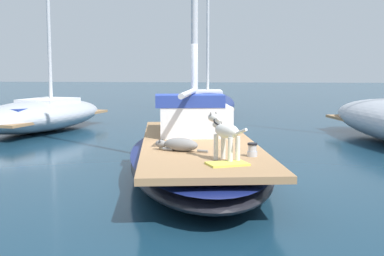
{
  "coord_description": "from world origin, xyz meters",
  "views": [
    {
      "loc": [
        0.9,
        -9.54,
        2.03
      ],
      "look_at": [
        0.0,
        -1.0,
        1.01
      ],
      "focal_mm": 47.97,
      "sensor_mm": 36.0,
      "label": 1
    }
  ],
  "objects_px": {
    "sailboat_main": "(198,157)",
    "dog_grey": "(179,145)",
    "coiled_rope": "(168,147)",
    "moored_boat_port_side": "(41,114)",
    "deck_towel": "(227,164)",
    "moored_boat_far_astern": "(208,102)",
    "dog_white": "(225,132)",
    "deck_winch": "(252,150)"
  },
  "relations": [
    {
      "from": "sailboat_main",
      "to": "dog_grey",
      "type": "height_order",
      "value": "dog_grey"
    },
    {
      "from": "deck_winch",
      "to": "sailboat_main",
      "type": "bearing_deg",
      "value": 120.98
    },
    {
      "from": "dog_grey",
      "to": "deck_winch",
      "type": "relative_size",
      "value": 4.41
    },
    {
      "from": "moored_boat_far_astern",
      "to": "dog_grey",
      "type": "bearing_deg",
      "value": -87.72
    },
    {
      "from": "deck_towel",
      "to": "moored_boat_far_astern",
      "type": "relative_size",
      "value": 0.07
    },
    {
      "from": "sailboat_main",
      "to": "deck_towel",
      "type": "height_order",
      "value": "deck_towel"
    },
    {
      "from": "coiled_rope",
      "to": "dog_white",
      "type": "bearing_deg",
      "value": -45.09
    },
    {
      "from": "dog_white",
      "to": "dog_grey",
      "type": "bearing_deg",
      "value": 135.12
    },
    {
      "from": "deck_winch",
      "to": "deck_towel",
      "type": "bearing_deg",
      "value": -116.01
    },
    {
      "from": "dog_white",
      "to": "moored_boat_port_side",
      "type": "relative_size",
      "value": 0.12
    },
    {
      "from": "deck_winch",
      "to": "deck_towel",
      "type": "distance_m",
      "value": 0.82
    },
    {
      "from": "dog_white",
      "to": "deck_winch",
      "type": "xyz_separation_m",
      "value": [
        0.41,
        0.39,
        -0.32
      ]
    },
    {
      "from": "deck_winch",
      "to": "moored_boat_port_side",
      "type": "height_order",
      "value": "moored_boat_port_side"
    },
    {
      "from": "sailboat_main",
      "to": "deck_winch",
      "type": "xyz_separation_m",
      "value": [
        1.01,
        -1.68,
        0.42
      ]
    },
    {
      "from": "dog_white",
      "to": "deck_towel",
      "type": "distance_m",
      "value": 0.53
    },
    {
      "from": "deck_winch",
      "to": "moored_boat_far_astern",
      "type": "relative_size",
      "value": 0.03
    },
    {
      "from": "moored_boat_port_side",
      "to": "sailboat_main",
      "type": "bearing_deg",
      "value": -47.7
    },
    {
      "from": "moored_boat_port_side",
      "to": "deck_towel",
      "type": "bearing_deg",
      "value": -53.84
    },
    {
      "from": "moored_boat_port_side",
      "to": "coiled_rope",
      "type": "bearing_deg",
      "value": -54.18
    },
    {
      "from": "sailboat_main",
      "to": "coiled_rope",
      "type": "distance_m",
      "value": 1.19
    },
    {
      "from": "deck_winch",
      "to": "dog_white",
      "type": "bearing_deg",
      "value": -136.27
    },
    {
      "from": "sailboat_main",
      "to": "moored_boat_port_side",
      "type": "bearing_deg",
      "value": 132.3
    },
    {
      "from": "moored_boat_far_astern",
      "to": "deck_towel",
      "type": "bearing_deg",
      "value": -84.74
    },
    {
      "from": "sailboat_main",
      "to": "dog_grey",
      "type": "relative_size",
      "value": 8.15
    },
    {
      "from": "dog_grey",
      "to": "moored_boat_far_astern",
      "type": "xyz_separation_m",
      "value": [
        -0.56,
        14.04,
        -0.24
      ]
    },
    {
      "from": "dog_white",
      "to": "moored_boat_far_astern",
      "type": "bearing_deg",
      "value": 95.18
    },
    {
      "from": "dog_grey",
      "to": "deck_winch",
      "type": "height_order",
      "value": "dog_grey"
    },
    {
      "from": "moored_boat_port_side",
      "to": "moored_boat_far_astern",
      "type": "bearing_deg",
      "value": 53.26
    },
    {
      "from": "deck_towel",
      "to": "coiled_rope",
      "type": "bearing_deg",
      "value": 127.97
    },
    {
      "from": "coiled_rope",
      "to": "moored_boat_port_side",
      "type": "relative_size",
      "value": 0.05
    },
    {
      "from": "sailboat_main",
      "to": "moored_boat_port_side",
      "type": "distance_m",
      "value": 8.38
    },
    {
      "from": "dog_grey",
      "to": "coiled_rope",
      "type": "xyz_separation_m",
      "value": [
        -0.21,
        0.21,
        -0.08
      ]
    },
    {
      "from": "dog_white",
      "to": "dog_grey",
      "type": "xyz_separation_m",
      "value": [
        -0.79,
        0.78,
        -0.32
      ]
    },
    {
      "from": "deck_winch",
      "to": "coiled_rope",
      "type": "height_order",
      "value": "deck_winch"
    },
    {
      "from": "dog_white",
      "to": "deck_towel",
      "type": "bearing_deg",
      "value": -81.51
    },
    {
      "from": "coiled_rope",
      "to": "moored_boat_port_side",
      "type": "height_order",
      "value": "moored_boat_port_side"
    },
    {
      "from": "dog_grey",
      "to": "moored_boat_port_side",
      "type": "xyz_separation_m",
      "value": [
        -5.45,
        7.48,
        -0.23
      ]
    },
    {
      "from": "sailboat_main",
      "to": "dog_white",
      "type": "bearing_deg",
      "value": -73.82
    },
    {
      "from": "dog_white",
      "to": "coiled_rope",
      "type": "relative_size",
      "value": 2.45
    },
    {
      "from": "dog_white",
      "to": "dog_grey",
      "type": "height_order",
      "value": "dog_white"
    },
    {
      "from": "sailboat_main",
      "to": "dog_grey",
      "type": "xyz_separation_m",
      "value": [
        -0.19,
        -1.28,
        0.43
      ]
    },
    {
      "from": "sailboat_main",
      "to": "dog_grey",
      "type": "distance_m",
      "value": 1.37
    }
  ]
}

